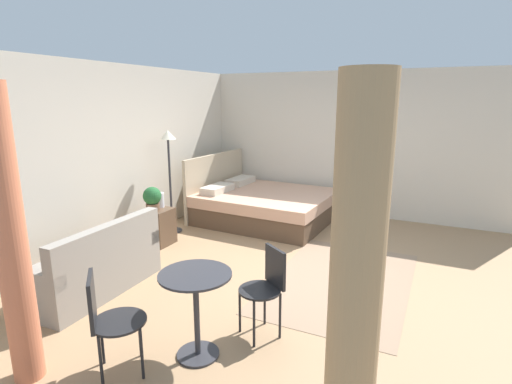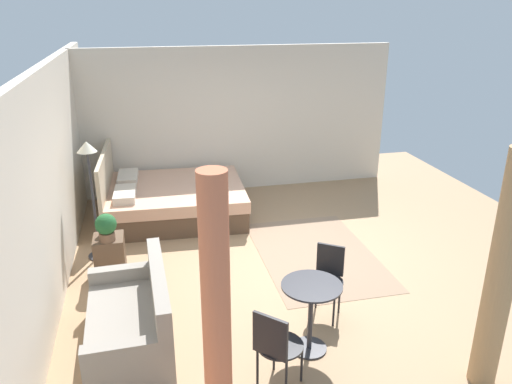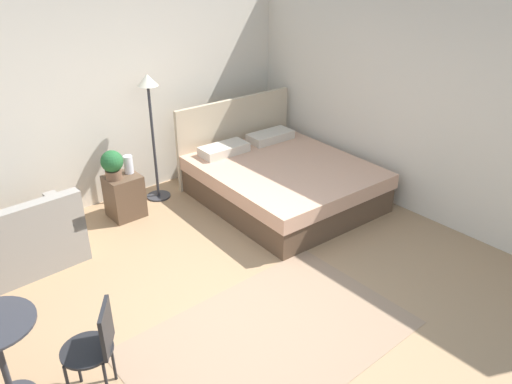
{
  "view_description": "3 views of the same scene",
  "coord_description": "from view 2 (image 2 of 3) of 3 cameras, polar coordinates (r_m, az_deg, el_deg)",
  "views": [
    {
      "loc": [
        -4.44,
        -1.51,
        2.16
      ],
      "look_at": [
        -0.27,
        0.49,
        1.07
      ],
      "focal_mm": 27.87,
      "sensor_mm": 36.0,
      "label": 1
    },
    {
      "loc": [
        -5.96,
        1.74,
        3.35
      ],
      "look_at": [
        -0.01,
        0.36,
        1.03
      ],
      "focal_mm": 35.05,
      "sensor_mm": 36.0,
      "label": 2
    },
    {
      "loc": [
        -2.28,
        -3.04,
        3.18
      ],
      "look_at": [
        0.46,
        0.2,
        1.02
      ],
      "focal_mm": 35.53,
      "sensor_mm": 36.0,
      "label": 3
    }
  ],
  "objects": [
    {
      "name": "wall_right",
      "position": [
        9.33,
        -2.02,
        8.25
      ],
      "size": [
        0.12,
        5.76,
        2.65
      ],
      "primitive_type": "cube",
      "color": "beige",
      "rests_on": "ground"
    },
    {
      "name": "potted_plant",
      "position": [
        6.5,
        -16.74,
        -3.79
      ],
      "size": [
        0.27,
        0.27,
        0.36
      ],
      "color": "brown",
      "rests_on": "nightstand"
    },
    {
      "name": "curtain_left",
      "position": [
        4.89,
        26.19,
        -8.43
      ],
      "size": [
        0.25,
        0.25,
        2.28
      ],
      "color": "tan",
      "rests_on": "ground"
    },
    {
      "name": "ground_plane",
      "position": [
        7.05,
        2.85,
        -7.68
      ],
      "size": [
        8.97,
        8.76,
        0.02
      ],
      "primitive_type": "cube",
      "color": "#9E7A56"
    },
    {
      "name": "wall_back",
      "position": [
        6.39,
        -22.61,
        0.69
      ],
      "size": [
        8.97,
        0.12,
        2.65
      ],
      "primitive_type": "cube",
      "color": "beige",
      "rests_on": "ground"
    },
    {
      "name": "vase",
      "position": [
        6.74,
        -16.87,
        -3.69
      ],
      "size": [
        0.11,
        0.11,
        0.22
      ],
      "color": "silver",
      "rests_on": "nightstand"
    },
    {
      "name": "nightstand",
      "position": [
        6.79,
        -16.31,
        -7.05
      ],
      "size": [
        0.4,
        0.38,
        0.55
      ],
      "color": "brown",
      "rests_on": "ground"
    },
    {
      "name": "bed",
      "position": [
        8.4,
        -9.57,
        -0.86
      ],
      "size": [
        1.99,
        2.31,
        1.15
      ],
      "color": "brown",
      "rests_on": "ground"
    },
    {
      "name": "balcony_table",
      "position": [
        5.13,
        6.28,
        -12.72
      ],
      "size": [
        0.61,
        0.61,
        0.76
      ],
      "color": "#2D2D33",
      "rests_on": "ground"
    },
    {
      "name": "area_rug",
      "position": [
        7.2,
        6.88,
        -7.05
      ],
      "size": [
        2.45,
        1.57,
        0.01
      ],
      "primitive_type": "cube",
      "color": "#93755B",
      "rests_on": "ground"
    },
    {
      "name": "curtain_right",
      "position": [
        3.93,
        -4.56,
        -13.48
      ],
      "size": [
        0.23,
        0.23,
        2.28
      ],
      "color": "#D1704C",
      "rests_on": "ground"
    },
    {
      "name": "cafe_chair_near_window",
      "position": [
        4.63,
        2.25,
        -16.91
      ],
      "size": [
        0.6,
        0.6,
        0.86
      ],
      "color": "black",
      "rests_on": "ground"
    },
    {
      "name": "cafe_chair_near_couch",
      "position": [
        5.71,
        8.2,
        -9.24
      ],
      "size": [
        0.54,
        0.54,
        0.83
      ],
      "color": "black",
      "rests_on": "ground"
    },
    {
      "name": "floor_lamp",
      "position": [
        6.97,
        -18.43,
        2.03
      ],
      "size": [
        0.32,
        0.32,
        1.67
      ],
      "color": "#2D2D33",
      "rests_on": "ground"
    },
    {
      "name": "couch",
      "position": [
        5.46,
        -13.81,
        -14.17
      ],
      "size": [
        1.57,
        0.85,
        0.83
      ],
      "color": "gray",
      "rests_on": "ground"
    }
  ]
}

